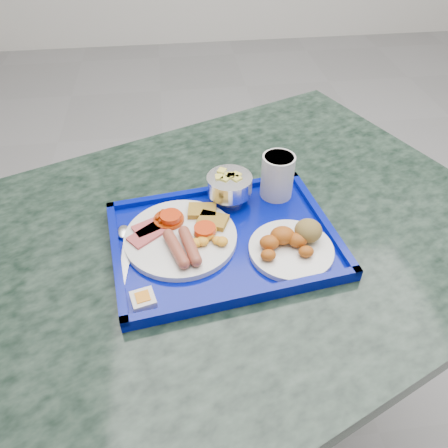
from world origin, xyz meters
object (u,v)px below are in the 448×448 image
(table, at_px, (204,305))
(main_plate, at_px, (184,235))
(fruit_bowl, at_px, (229,185))
(juice_cup, at_px, (277,175))
(bread_plate, at_px, (293,243))
(tray, at_px, (224,240))

(table, distance_m, main_plate, 0.25)
(fruit_bowl, bearing_deg, table, -124.73)
(main_plate, distance_m, fruit_bowl, 0.16)
(table, xyz_separation_m, juice_cup, (0.18, 0.12, 0.29))
(fruit_bowl, relative_size, juice_cup, 0.98)
(bread_plate, bearing_deg, main_plate, 164.93)
(tray, relative_size, bread_plate, 2.92)
(table, bearing_deg, tray, -15.44)
(juice_cup, bearing_deg, main_plate, -150.48)
(tray, bearing_deg, table, 164.56)
(main_plate, distance_m, bread_plate, 0.22)
(table, bearing_deg, juice_cup, 32.82)
(tray, bearing_deg, fruit_bowl, 77.14)
(table, distance_m, bread_plate, 0.31)
(table, height_order, juice_cup, juice_cup)
(main_plate, distance_m, juice_cup, 0.26)
(table, height_order, bread_plate, bread_plate)
(table, height_order, main_plate, main_plate)
(tray, bearing_deg, main_plate, 174.45)
(tray, height_order, main_plate, main_plate)
(table, bearing_deg, bread_plate, -19.28)
(table, relative_size, fruit_bowl, 15.83)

